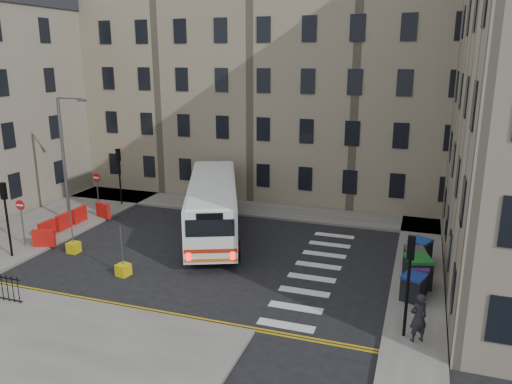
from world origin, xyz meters
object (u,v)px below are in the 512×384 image
Objects in this scene: wheelie_bin_c at (417,271)px; wheelie_bin_e at (420,251)px; wheelie_bin_b at (418,277)px; wheelie_bin_d at (414,259)px; wheelie_bin_a at (413,287)px; bus at (213,204)px; streetlamp at (64,158)px; bollard_yellow at (74,247)px; bollard_chevron at (123,270)px; pedestrian at (418,318)px.

wheelie_bin_c is 1.12× the size of wheelie_bin_e.
wheelie_bin_b is 2.10m from wheelie_bin_d.
wheelie_bin_a is 1.00× the size of wheelie_bin_d.
bus is at bearing 159.44° from wheelie_bin_b.
bus is (9.80, 1.17, -2.43)m from streetlamp.
wheelie_bin_d reaches higher than wheelie_bin_a.
wheelie_bin_a is at bearing -0.09° from bollard_yellow.
bollard_chevron is at bearing -36.67° from streetlamp.
wheelie_bin_d is at bearing -119.43° from pedestrian.
wheelie_bin_b reaches higher than wheelie_bin_a.
bus is at bearing 75.71° from bollard_chevron.
pedestrian is at bearing -58.33° from bus.
wheelie_bin_b is 18.38m from bollard_yellow.
bus is 10.21× the size of wheelie_bin_b.
bus is 8.65× the size of wheelie_bin_e.
wheelie_bin_d is at bearing -2.73° from streetlamp.
wheelie_bin_e is 2.36× the size of bollard_chevron.
pedestrian is 3.27× the size of bollard_chevron.
wheelie_bin_c reaches higher than wheelie_bin_a.
pedestrian is (0.32, -6.70, 0.37)m from wheelie_bin_d.
wheelie_bin_d is 0.91× the size of wheelie_bin_e.
wheelie_bin_d is 0.65× the size of pedestrian.
streetlamp reaches higher than wheelie_bin_e.
streetlamp reaches higher than wheelie_bin_d.
bollard_chevron is (-13.83, -1.70, -0.43)m from wheelie_bin_a.
streetlamp reaches higher than bus.
wheelie_bin_c is 1.74m from wheelie_bin_d.
wheelie_bin_a is 1.13m from wheelie_bin_b.
bollard_yellow is 1.00× the size of bollard_chevron.
wheelie_bin_e is at bearing 66.68° from wheelie_bin_d.
wheelie_bin_d is 6.72m from pedestrian.
wheelie_bin_a is at bearing -99.10° from wheelie_bin_b.
pedestrian is 14.23m from bollard_chevron.
wheelie_bin_b is at bearing 11.38° from bollard_chevron.
bollard_chevron is (-13.77, -4.91, -0.46)m from wheelie_bin_d.
wheelie_bin_c is at bearing -96.12° from wheelie_bin_d.
bollard_yellow is at bearing -161.14° from bus.
bus reaches higher than pedestrian.
wheelie_bin_a is 0.91× the size of wheelie_bin_e.
bus is 7.52m from bollard_chevron.
wheelie_bin_b is at bearing 3.41° from bollard_yellow.
bus is 12.81m from wheelie_bin_c.
wheelie_bin_a is 0.65× the size of pedestrian.
wheelie_bin_a is at bearing -67.41° from wheelie_bin_e.
wheelie_bin_d is (11.96, -2.21, -1.14)m from bus.
bus is 9.54× the size of wheelie_bin_d.
bollard_yellow is (-18.12, -3.18, -0.46)m from wheelie_bin_d.
wheelie_bin_b is at bearing -120.92° from pedestrian.
bus is at bearing 6.83° from streetlamp.
streetlamp is 13.57× the size of bollard_yellow.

